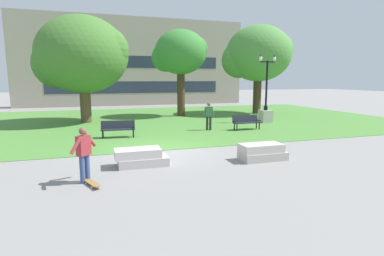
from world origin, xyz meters
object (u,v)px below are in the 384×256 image
(concrete_block_left, at_px, (262,152))
(lamp_post_right, at_px, (266,109))
(concrete_block_center, at_px, (141,157))
(park_bench_near_right, at_px, (118,128))
(skateboard, at_px, (92,183))
(park_bench_near_left, at_px, (246,121))
(person_skateboarder, at_px, (84,152))
(person_bystander_near_lawn, at_px, (209,115))

(concrete_block_left, height_order, lamp_post_right, lamp_post_right)
(concrete_block_center, xyz_separation_m, park_bench_near_right, (-0.45, 5.75, 0.23))
(skateboard, bearing_deg, concrete_block_left, 9.78)
(lamp_post_right, bearing_deg, park_bench_near_left, -139.27)
(person_skateboarder, bearing_deg, concrete_block_left, 6.29)
(park_bench_near_right, bearing_deg, concrete_block_center, -85.52)
(park_bench_near_left, relative_size, person_bystander_near_lawn, 1.07)
(skateboard, distance_m, park_bench_near_right, 7.55)
(concrete_block_left, bearing_deg, person_bystander_near_lawn, 86.78)
(concrete_block_center, bearing_deg, park_bench_near_right, 94.48)
(skateboard, distance_m, person_bystander_near_lawn, 10.63)
(park_bench_near_right, bearing_deg, lamp_post_right, 14.11)
(person_skateboarder, relative_size, skateboard, 1.68)
(lamp_post_right, xyz_separation_m, person_bystander_near_lawn, (-5.13, -1.94, -0.02))
(lamp_post_right, bearing_deg, concrete_block_center, -140.42)
(skateboard, height_order, lamp_post_right, lamp_post_right)
(skateboard, height_order, park_bench_near_left, park_bench_near_left)
(concrete_block_left, xyz_separation_m, person_bystander_near_lawn, (0.40, 7.08, 0.68))
(concrete_block_center, relative_size, person_bystander_near_lawn, 1.12)
(concrete_block_center, distance_m, skateboard, 2.38)
(person_bystander_near_lawn, bearing_deg, person_skateboarder, -131.65)
(person_skateboarder, distance_m, park_bench_near_right, 7.21)
(concrete_block_center, distance_m, lamp_post_right, 13.24)
(skateboard, height_order, park_bench_near_right, park_bench_near_right)
(skateboard, xyz_separation_m, lamp_post_right, (11.87, 10.11, 0.92))
(concrete_block_center, height_order, park_bench_near_right, park_bench_near_right)
(skateboard, bearing_deg, person_bystander_near_lawn, 50.49)
(concrete_block_left, height_order, park_bench_near_right, park_bench_near_right)
(person_skateboarder, bearing_deg, park_bench_near_right, 78.60)
(person_bystander_near_lawn, bearing_deg, skateboard, -129.51)
(concrete_block_center, distance_m, concrete_block_left, 4.70)
(concrete_block_left, bearing_deg, park_bench_near_left, 67.62)
(concrete_block_center, xyz_separation_m, park_bench_near_left, (7.38, 6.01, 0.23))
(concrete_block_center, relative_size, person_skateboarder, 1.12)
(park_bench_near_left, bearing_deg, person_bystander_near_lawn, 168.19)
(park_bench_near_right, relative_size, lamp_post_right, 0.38)
(person_bystander_near_lawn, bearing_deg, concrete_block_left, -93.22)
(park_bench_near_left, height_order, park_bench_near_right, same)
(concrete_block_left, relative_size, park_bench_near_left, 0.99)
(concrete_block_left, xyz_separation_m, skateboard, (-6.34, -1.09, -0.22))
(person_skateboarder, xyz_separation_m, park_bench_near_right, (1.42, 7.06, -0.43))
(person_skateboarder, distance_m, person_bystander_near_lawn, 10.44)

